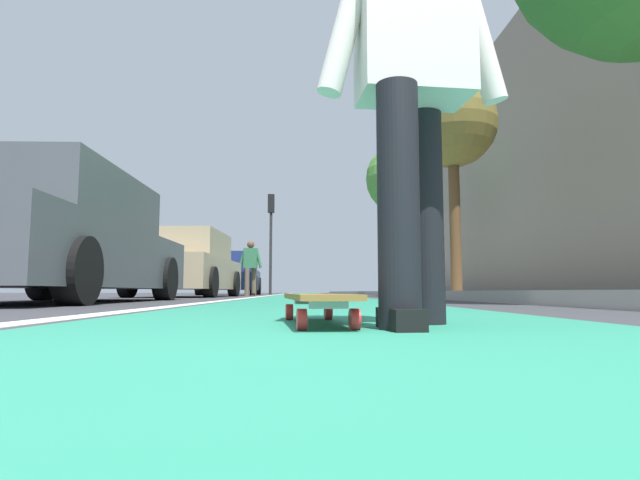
# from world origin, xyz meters

# --- Properties ---
(ground_plane) EXTENTS (80.00, 80.00, 0.00)m
(ground_plane) POSITION_xyz_m (10.00, 0.00, 0.00)
(ground_plane) COLOR #38383D
(bike_lane_paint) EXTENTS (56.00, 2.14, 0.00)m
(bike_lane_paint) POSITION_xyz_m (24.00, 0.00, 0.00)
(bike_lane_paint) COLOR #288466
(bike_lane_paint) RESTS_ON ground
(lane_stripe_white) EXTENTS (52.00, 0.16, 0.01)m
(lane_stripe_white) POSITION_xyz_m (20.00, 1.22, 0.00)
(lane_stripe_white) COLOR silver
(lane_stripe_white) RESTS_ON ground
(sidewalk_curb) EXTENTS (52.00, 3.20, 0.14)m
(sidewalk_curb) POSITION_xyz_m (18.00, -3.58, 0.07)
(sidewalk_curb) COLOR #9E9B93
(sidewalk_curb) RESTS_ON ground
(building_facade) EXTENTS (40.00, 1.20, 8.24)m
(building_facade) POSITION_xyz_m (22.00, -6.63, 4.12)
(building_facade) COLOR gray
(building_facade) RESTS_ON ground
(skateboard) EXTENTS (0.86, 0.28, 0.11)m
(skateboard) POSITION_xyz_m (1.18, 0.06, 0.09)
(skateboard) COLOR red
(skateboard) RESTS_ON ground
(skater_person) EXTENTS (0.48, 0.72, 1.64)m
(skater_person) POSITION_xyz_m (1.03, -0.28, 0.94)
(skater_person) COLOR black
(skater_person) RESTS_ON ground
(parked_car_near) EXTENTS (4.58, 1.95, 1.47)m
(parked_car_near) POSITION_xyz_m (5.13, 2.97, 0.70)
(parked_car_near) COLOR #4C5156
(parked_car_near) RESTS_ON ground
(parked_car_mid) EXTENTS (4.24, 2.07, 1.48)m
(parked_car_mid) POSITION_xyz_m (10.98, 2.84, 0.71)
(parked_car_mid) COLOR tan
(parked_car_mid) RESTS_ON ground
(parked_car_far) EXTENTS (4.23, 2.12, 1.49)m
(parked_car_far) POSITION_xyz_m (17.52, 2.78, 0.72)
(parked_car_far) COLOR navy
(parked_car_far) RESTS_ON ground
(traffic_light) EXTENTS (0.33, 0.28, 4.36)m
(traffic_light) POSITION_xyz_m (21.20, 1.62, 3.01)
(traffic_light) COLOR #2D2D2D
(traffic_light) RESTS_ON ground
(street_tree_mid) EXTENTS (1.97, 1.97, 4.86)m
(street_tree_mid) POSITION_xyz_m (10.23, -3.18, 3.82)
(street_tree_mid) COLOR brown
(street_tree_mid) RESTS_ON ground
(street_tree_far) EXTENTS (2.45, 2.45, 5.21)m
(street_tree_far) POSITION_xyz_m (16.28, -3.18, 3.96)
(street_tree_far) COLOR brown
(street_tree_far) RESTS_ON ground
(pedestrian_distant) EXTENTS (0.48, 0.74, 1.69)m
(pedestrian_distant) POSITION_xyz_m (15.04, 1.81, 0.97)
(pedestrian_distant) COLOR brown
(pedestrian_distant) RESTS_ON ground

